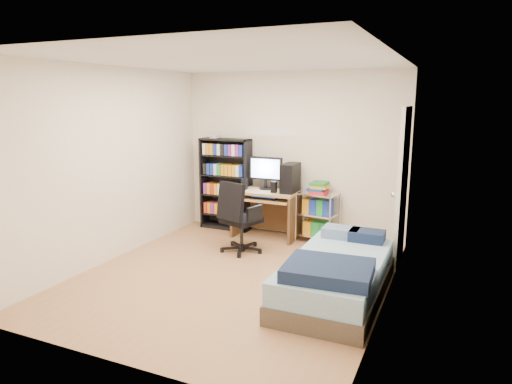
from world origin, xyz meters
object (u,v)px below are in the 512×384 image
at_px(media_shelf, 226,183).
at_px(computer_desk, 273,195).
at_px(office_chair, 239,230).
at_px(bed, 336,275).

distance_m(media_shelf, computer_desk, 0.90).
distance_m(office_chair, bed, 1.83).
xyz_separation_m(office_chair, bed, (1.59, -0.90, -0.08)).
bearing_deg(office_chair, computer_desk, 97.10).
xyz_separation_m(media_shelf, computer_desk, (0.88, -0.14, -0.10)).
xyz_separation_m(media_shelf, bed, (2.31, -1.88, -0.51)).
height_order(media_shelf, computer_desk, media_shelf).
height_order(office_chair, bed, office_chair).
xyz_separation_m(computer_desk, office_chair, (-0.16, -0.84, -0.34)).
distance_m(media_shelf, bed, 3.03).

